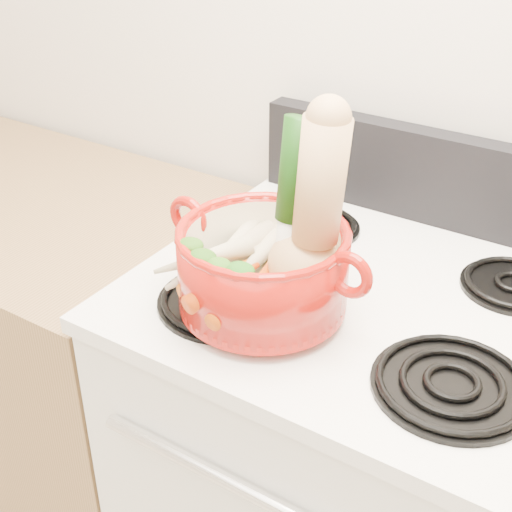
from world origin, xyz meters
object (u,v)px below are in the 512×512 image
Objects in this scene: squash at (321,213)px; leek at (289,206)px; stove_body at (353,494)px; dutch_oven at (263,269)px.

leek is at bearing -173.78° from squash.
stove_body is at bearing 75.79° from squash.
dutch_oven is 0.90× the size of squash.
squash is (0.08, 0.03, 0.11)m from dutch_oven.
dutch_oven is 0.14m from squash.
stove_body is 3.20× the size of leek.
stove_body is 3.13× the size of squash.
dutch_oven is (-0.13, -0.15, 0.57)m from stove_body.
leek is (-0.10, -0.12, 0.68)m from stove_body.
leek is (-0.05, -0.00, -0.00)m from squash.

